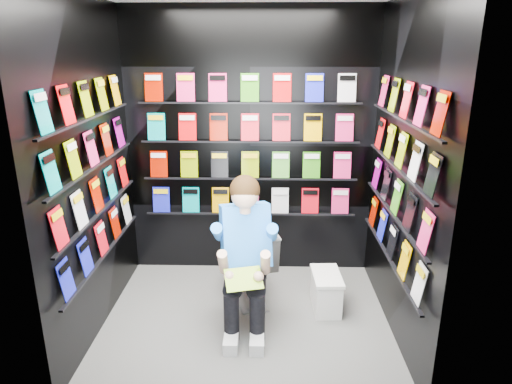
{
  "coord_description": "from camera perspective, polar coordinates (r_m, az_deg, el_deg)",
  "views": [
    {
      "loc": [
        0.17,
        -3.36,
        2.24
      ],
      "look_at": [
        0.08,
        0.15,
        1.1
      ],
      "focal_mm": 32.0,
      "sensor_mm": 36.0,
      "label": 1
    }
  ],
  "objects": [
    {
      "name": "wall_left",
      "position": [
        3.75,
        -20.02,
        2.31
      ],
      "size": [
        0.04,
        2.0,
        2.6
      ],
      "primitive_type": "cube",
      "color": "black",
      "rests_on": "floor"
    },
    {
      "name": "wall_back",
      "position": [
        4.46,
        -0.73,
        5.78
      ],
      "size": [
        2.4,
        0.04,
        2.6
      ],
      "primitive_type": "cube",
      "color": "black",
      "rests_on": "floor"
    },
    {
      "name": "held_comic",
      "position": [
        3.45,
        -1.55,
        -10.81
      ],
      "size": [
        0.31,
        0.23,
        0.12
      ],
      "primitive_type": "cube",
      "rotation": [
        -0.96,
        0.0,
        0.25
      ],
      "color": "#1C9525",
      "rests_on": "reader"
    },
    {
      "name": "toilet",
      "position": [
        4.2,
        -1.01,
        -8.56
      ],
      "size": [
        0.59,
        0.83,
        0.73
      ],
      "primitive_type": "imported",
      "rotation": [
        0.0,
        0.0,
        3.39
      ],
      "color": "white",
      "rests_on": "floor"
    },
    {
      "name": "floor",
      "position": [
        4.04,
        -1.21,
        -15.73
      ],
      "size": [
        2.4,
        2.4,
        0.0
      ],
      "primitive_type": "plane",
      "color": "#575755",
      "rests_on": "ground"
    },
    {
      "name": "wall_right",
      "position": [
        3.64,
        17.91,
        2.08
      ],
      "size": [
        0.04,
        2.0,
        2.6
      ],
      "primitive_type": "cube",
      "color": "black",
      "rests_on": "floor"
    },
    {
      "name": "comics_right",
      "position": [
        3.63,
        17.46,
        2.16
      ],
      "size": [
        0.06,
        1.7,
        1.37
      ],
      "primitive_type": null,
      "color": "red",
      "rests_on": "wall_right"
    },
    {
      "name": "comics_back",
      "position": [
        4.43,
        -0.75,
        5.76
      ],
      "size": [
        2.1,
        0.06,
        1.37
      ],
      "primitive_type": null,
      "color": "red",
      "rests_on": "wall_back"
    },
    {
      "name": "longbox_lid",
      "position": [
        4.09,
        8.85,
        -10.33
      ],
      "size": [
        0.26,
        0.43,
        0.03
      ],
      "primitive_type": "cube",
      "rotation": [
        0.0,
        0.0,
        0.04
      ],
      "color": "silver",
      "rests_on": "longbox"
    },
    {
      "name": "reader",
      "position": [
        3.68,
        -1.3,
        -5.57
      ],
      "size": [
        0.69,
        0.87,
        1.41
      ],
      "primitive_type": null,
      "rotation": [
        0.0,
        0.0,
        0.25
      ],
      "color": "blue",
      "rests_on": "toilet"
    },
    {
      "name": "wall_front",
      "position": [
        2.54,
        -2.42,
        -3.75
      ],
      "size": [
        2.4,
        0.04,
        2.6
      ],
      "primitive_type": "cube",
      "color": "black",
      "rests_on": "floor"
    },
    {
      "name": "comics_left",
      "position": [
        3.73,
        -19.6,
        2.38
      ],
      "size": [
        0.06,
        1.7,
        1.37
      ],
      "primitive_type": null,
      "color": "red",
      "rests_on": "wall_left"
    },
    {
      "name": "longbox",
      "position": [
        4.17,
        8.74,
        -12.34
      ],
      "size": [
        0.24,
        0.41,
        0.3
      ],
      "primitive_type": "cube",
      "rotation": [
        0.0,
        0.0,
        0.04
      ],
      "color": "silver",
      "rests_on": "floor"
    }
  ]
}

